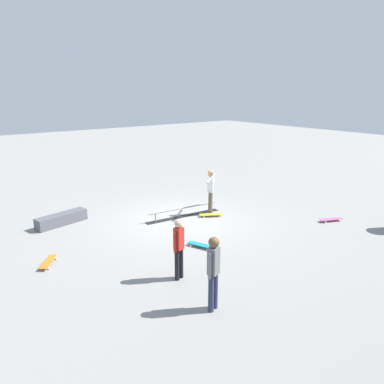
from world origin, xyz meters
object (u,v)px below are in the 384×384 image
bystander_red_shirt (179,246)px  loose_skateboard_pink (331,219)px  skate_ledge (62,219)px  grind_rail (183,213)px  loose_skateboard_orange (48,262)px  skateboard_main (211,215)px  loose_skateboard_teal (201,245)px  bystander_grey_shirt (213,270)px  skater_main (211,189)px

bystander_red_shirt → loose_skateboard_pink: size_ratio=1.82×
skate_ledge → bystander_red_shirt: (-0.95, 5.31, 0.65)m
grind_rail → skate_ledge: 4.07m
loose_skateboard_pink → loose_skateboard_orange: (8.56, -2.57, 0.00)m
skateboard_main → loose_skateboard_teal: 2.65m
skate_ledge → skateboard_main: 5.02m
bystander_red_shirt → bystander_grey_shirt: bearing=66.7°
skater_main → bystander_grey_shirt: bearing=10.5°
grind_rail → skateboard_main: 0.98m
skater_main → skateboard_main: skater_main is taller
bystander_red_shirt → grind_rail: bearing=-143.0°
bystander_grey_shirt → loose_skateboard_orange: size_ratio=2.05×
skateboard_main → bystander_grey_shirt: size_ratio=0.50×
skater_main → loose_skateboard_teal: skater_main is taller
grind_rail → skateboard_main: bearing=146.8°
loose_skateboard_pink → loose_skateboard_orange: 8.94m
loose_skateboard_pink → grind_rail: bearing=-21.1°
skate_ledge → bystander_grey_shirt: bystander_grey_shirt is taller
skate_ledge → loose_skateboard_orange: (1.27, 2.68, -0.11)m
skateboard_main → bystander_grey_shirt: bystander_grey_shirt is taller
skater_main → loose_skateboard_orange: size_ratio=2.10×
grind_rail → bystander_grey_shirt: size_ratio=1.83×
bystander_red_shirt → loose_skateboard_teal: bystander_red_shirt is taller
grind_rail → skater_main: bearing=163.3°
skateboard_main → loose_skateboard_teal: bearing=-105.7°
grind_rail → bystander_grey_shirt: bystander_grey_shirt is taller
loose_skateboard_teal → bystander_red_shirt: bearing=103.7°
skateboard_main → bystander_red_shirt: bearing=-109.1°
loose_skateboard_teal → loose_skateboard_pink: size_ratio=1.00×
skate_ledge → bystander_grey_shirt: (-0.75, 6.75, 0.70)m
loose_skateboard_teal → loose_skateboard_orange: same height
bystander_grey_shirt → loose_skateboard_pink: bearing=-5.8°
grind_rail → bystander_red_shirt: bystander_red_shirt is taller
skateboard_main → loose_skateboard_pink: same height
bystander_red_shirt → skateboard_main: bearing=-155.5°
bystander_red_shirt → loose_skateboard_orange: bystander_red_shirt is taller
grind_rail → loose_skateboard_teal: bearing=69.8°
skateboard_main → skate_ledge: bearing=-177.8°
skater_main → loose_skateboard_pink: bearing=91.9°
skate_ledge → loose_skateboard_orange: skate_ledge is taller
grind_rail → skate_ledge: size_ratio=1.69×
loose_skateboard_pink → bystander_red_shirt: bearing=22.7°
loose_skateboard_orange → skate_ledge: bearing=-169.8°
grind_rail → loose_skateboard_pink: 5.02m
grind_rail → bystander_red_shirt: 4.47m
bystander_grey_shirt → bystander_red_shirt: (-0.20, -1.45, -0.05)m
bystander_grey_shirt → loose_skateboard_orange: bystander_grey_shirt is taller
bystander_grey_shirt → skateboard_main: bearing=31.2°
bystander_red_shirt → loose_skateboard_orange: (2.22, -2.63, -0.76)m
loose_skateboard_teal → skate_ledge: bearing=9.0°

